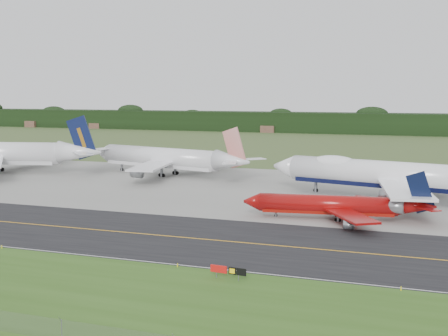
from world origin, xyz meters
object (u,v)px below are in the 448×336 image
at_px(jet_ba_747, 398,176).
at_px(jet_red_737, 338,206).
at_px(taxiway_sign, 228,270).
at_px(jet_star_tail, 168,159).

distance_m(jet_ba_747, jet_red_737, 27.43).
relative_size(jet_ba_747, jet_red_737, 1.78).
distance_m(jet_red_737, taxiway_sign, 43.63).
distance_m(jet_red_737, jet_star_tail, 73.57).
bearing_deg(jet_red_737, taxiway_sign, -98.75).
distance_m(jet_star_tail, taxiway_sign, 102.57).
xyz_separation_m(jet_ba_747, jet_star_tail, (-66.21, 20.11, -0.59)).
relative_size(jet_red_737, taxiway_sign, 7.20).
height_order(jet_red_737, jet_star_tail, jet_star_tail).
bearing_deg(jet_ba_747, jet_red_737, -108.80).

